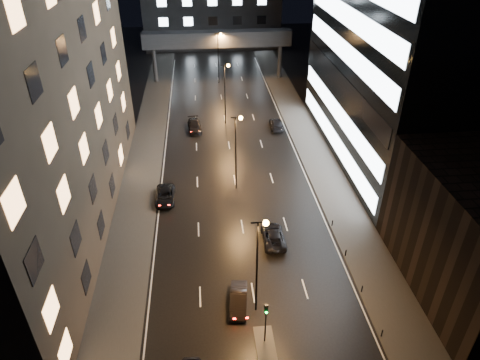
{
  "coord_description": "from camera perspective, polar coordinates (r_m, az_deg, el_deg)",
  "views": [
    {
      "loc": [
        -3.99,
        -18.14,
        30.76
      ],
      "look_at": [
        0.09,
        23.68,
        4.0
      ],
      "focal_mm": 32.0,
      "sensor_mm": 36.0,
      "label": 1
    }
  ],
  "objects": [
    {
      "name": "sidewalk_left",
      "position": [
        61.95,
        -12.72,
        1.93
      ],
      "size": [
        5.0,
        110.0,
        0.15
      ],
      "primitive_type": "cube",
      "color": "#383533",
      "rests_on": "ground"
    },
    {
      "name": "car_away_d",
      "position": [
        70.73,
        -6.08,
        7.19
      ],
      "size": [
        2.5,
        5.28,
        1.49
      ],
      "primitive_type": "imported",
      "rotation": [
        0.0,
        0.0,
        0.08
      ],
      "color": "black",
      "rests_on": "ground"
    },
    {
      "name": "ground",
      "position": [
        65.9,
        -1.46,
        4.65
      ],
      "size": [
        160.0,
        160.0,
        0.0
      ],
      "primitive_type": "plane",
      "color": "black",
      "rests_on": "ground"
    },
    {
      "name": "car_toward_a",
      "position": [
        46.94,
        4.47,
        -7.47
      ],
      "size": [
        2.33,
        5.01,
        1.39
      ],
      "primitive_type": "imported",
      "rotation": [
        0.0,
        0.0,
        3.14
      ],
      "color": "black",
      "rests_on": "ground"
    },
    {
      "name": "streetlight_mid_b",
      "position": [
        70.57,
        -1.91,
        12.37
      ],
      "size": [
        1.45,
        0.5,
        10.15
      ],
      "color": "black",
      "rests_on": "ground"
    },
    {
      "name": "car_away_b",
      "position": [
        40.33,
        -0.2,
        -15.68
      ],
      "size": [
        2.04,
        4.48,
        1.42
      ],
      "primitive_type": "imported",
      "rotation": [
        0.0,
        0.0,
        -0.13
      ],
      "color": "black",
      "rests_on": "ground"
    },
    {
      "name": "streetlight_far",
      "position": [
        89.59,
        -2.83,
        16.74
      ],
      "size": [
        1.45,
        0.5,
        10.15
      ],
      "color": "black",
      "rests_on": "ground"
    },
    {
      "name": "car_away_c",
      "position": [
        53.76,
        -9.96,
        -2.07
      ],
      "size": [
        2.32,
        5.02,
        1.39
      ],
      "primitive_type": "imported",
      "rotation": [
        0.0,
        0.0,
        -0.0
      ],
      "color": "black",
      "rests_on": "ground"
    },
    {
      "name": "car_toward_b",
      "position": [
        71.25,
        4.87,
        7.43
      ],
      "size": [
        2.32,
        5.1,
        1.45
      ],
      "primitive_type": "imported",
      "rotation": [
        0.0,
        0.0,
        3.08
      ],
      "color": "black",
      "rests_on": "ground"
    },
    {
      "name": "streetlight_mid_a",
      "position": [
        52.3,
        -0.39,
        4.85
      ],
      "size": [
        1.45,
        0.5,
        10.15
      ],
      "color": "black",
      "rests_on": "ground"
    },
    {
      "name": "skybridge",
      "position": [
        91.04,
        -3.04,
        18.19
      ],
      "size": [
        30.0,
        3.0,
        10.0
      ],
      "color": "#333335",
      "rests_on": "ground"
    },
    {
      "name": "sidewalk_right",
      "position": [
        63.54,
        10.21,
        3.06
      ],
      "size": [
        5.0,
        110.0,
        0.15
      ],
      "primitive_type": "cube",
      "color": "#383533",
      "rests_on": "ground"
    },
    {
      "name": "streetlight_near",
      "position": [
        35.91,
        2.58,
        -10.06
      ],
      "size": [
        1.45,
        0.5,
        10.15
      ],
      "color": "black",
      "rests_on": "ground"
    },
    {
      "name": "bollard_row",
      "position": [
        41.56,
        17.1,
        -16.28
      ],
      "size": [
        0.12,
        25.12,
        0.9
      ],
      "color": "black",
      "rests_on": "ground"
    },
    {
      "name": "traffic_signal_near",
      "position": [
        36.0,
        3.46,
        -17.81
      ],
      "size": [
        0.28,
        0.34,
        4.4
      ],
      "color": "black",
      "rests_on": "median_island"
    },
    {
      "name": "building_right_low",
      "position": [
        43.88,
        29.17,
        -6.71
      ],
      "size": [
        10.0,
        18.0,
        12.0
      ],
      "primitive_type": "cube",
      "color": "black",
      "rests_on": "ground"
    }
  ]
}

